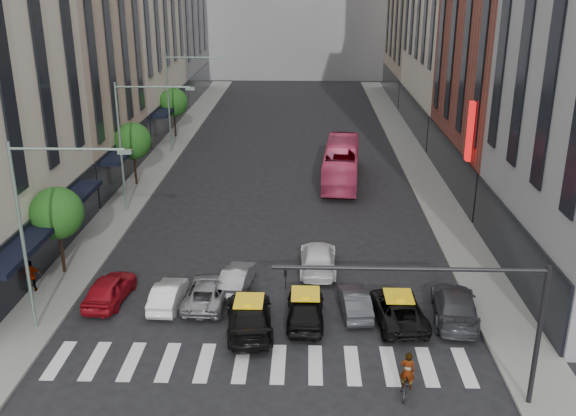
# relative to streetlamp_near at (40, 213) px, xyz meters

# --- Properties ---
(ground) EXTENTS (160.00, 160.00, 0.00)m
(ground) POSITION_rel_streetlamp_near_xyz_m (10.04, -4.00, -5.90)
(ground) COLOR black
(ground) RESTS_ON ground
(sidewalk_left) EXTENTS (3.00, 96.00, 0.15)m
(sidewalk_left) POSITION_rel_streetlamp_near_xyz_m (-1.46, 26.00, -5.83)
(sidewalk_left) COLOR slate
(sidewalk_left) RESTS_ON ground
(sidewalk_right) EXTENTS (3.00, 96.00, 0.15)m
(sidewalk_right) POSITION_rel_streetlamp_near_xyz_m (21.54, 26.00, -5.83)
(sidewalk_right) COLOR slate
(sidewalk_right) RESTS_ON ground
(building_left_b) EXTENTS (8.00, 16.00, 24.00)m
(building_left_b) POSITION_rel_streetlamp_near_xyz_m (-6.96, 24.00, 6.10)
(building_left_b) COLOR tan
(building_left_b) RESTS_ON ground
(building_right_b) EXTENTS (8.00, 18.00, 26.00)m
(building_right_b) POSITION_rel_streetlamp_near_xyz_m (27.04, 23.00, 7.10)
(building_right_b) COLOR brown
(building_right_b) RESTS_ON ground
(tree_near) EXTENTS (2.88, 2.88, 4.95)m
(tree_near) POSITION_rel_streetlamp_near_xyz_m (-1.76, 6.00, -2.25)
(tree_near) COLOR black
(tree_near) RESTS_ON sidewalk_left
(tree_mid) EXTENTS (2.88, 2.88, 4.95)m
(tree_mid) POSITION_rel_streetlamp_near_xyz_m (-1.76, 22.00, -2.25)
(tree_mid) COLOR black
(tree_mid) RESTS_ON sidewalk_left
(tree_far) EXTENTS (2.88, 2.88, 4.95)m
(tree_far) POSITION_rel_streetlamp_near_xyz_m (-1.76, 38.00, -2.25)
(tree_far) COLOR black
(tree_far) RESTS_ON sidewalk_left
(streetlamp_near) EXTENTS (5.38, 0.25, 9.00)m
(streetlamp_near) POSITION_rel_streetlamp_near_xyz_m (0.00, 0.00, 0.00)
(streetlamp_near) COLOR gray
(streetlamp_near) RESTS_ON sidewalk_left
(streetlamp_mid) EXTENTS (5.38, 0.25, 9.00)m
(streetlamp_mid) POSITION_rel_streetlamp_near_xyz_m (0.00, 16.00, 0.00)
(streetlamp_mid) COLOR gray
(streetlamp_mid) RESTS_ON sidewalk_left
(streetlamp_far) EXTENTS (5.38, 0.25, 9.00)m
(streetlamp_far) POSITION_rel_streetlamp_near_xyz_m (0.00, 32.00, 0.00)
(streetlamp_far) COLOR gray
(streetlamp_far) RESTS_ON sidewalk_left
(traffic_signal) EXTENTS (10.10, 0.20, 6.00)m
(traffic_signal) POSITION_rel_streetlamp_near_xyz_m (17.74, -5.00, -1.43)
(traffic_signal) COLOR black
(traffic_signal) RESTS_ON ground
(liberty_sign) EXTENTS (0.30, 0.70, 4.00)m
(liberty_sign) POSITION_rel_streetlamp_near_xyz_m (22.64, 16.00, 0.10)
(liberty_sign) COLOR red
(liberty_sign) RESTS_ON ground
(car_red) EXTENTS (2.04, 4.38, 1.45)m
(car_red) POSITION_rel_streetlamp_near_xyz_m (1.75, 2.89, -5.18)
(car_red) COLOR maroon
(car_red) RESTS_ON ground
(car_white_front) EXTENTS (1.47, 3.82, 1.24)m
(car_white_front) POSITION_rel_streetlamp_near_xyz_m (4.84, 2.54, -5.28)
(car_white_front) COLOR white
(car_white_front) RESTS_ON ground
(car_silver) EXTENTS (2.24, 4.60, 1.26)m
(car_silver) POSITION_rel_streetlamp_near_xyz_m (6.80, 2.87, -5.27)
(car_silver) COLOR gray
(car_silver) RESTS_ON ground
(taxi_left) EXTENTS (2.69, 5.43, 1.52)m
(taxi_left) POSITION_rel_streetlamp_near_xyz_m (9.15, 0.32, -5.15)
(taxi_left) COLOR black
(taxi_left) RESTS_ON ground
(taxi_center) EXTENTS (1.80, 4.41, 1.50)m
(taxi_center) POSITION_rel_streetlamp_near_xyz_m (11.79, 1.12, -5.15)
(taxi_center) COLOR black
(taxi_center) RESTS_ON ground
(car_grey_mid) EXTENTS (1.63, 3.86, 1.24)m
(car_grey_mid) POSITION_rel_streetlamp_near_xyz_m (14.23, 2.06, -5.28)
(car_grey_mid) COLOR #393C40
(car_grey_mid) RESTS_ON ground
(taxi_right) EXTENTS (2.69, 5.01, 1.34)m
(taxi_right) POSITION_rel_streetlamp_near_xyz_m (16.25, 1.31, -5.23)
(taxi_right) COLOR black
(taxi_right) RESTS_ON ground
(car_grey_curb) EXTENTS (2.67, 5.28, 1.47)m
(car_grey_curb) POSITION_rel_streetlamp_near_xyz_m (19.04, 1.66, -5.17)
(car_grey_curb) COLOR #393B40
(car_grey_curb) RESTS_ON ground
(car_row2_left) EXTENTS (1.83, 4.05, 1.29)m
(car_row2_left) POSITION_rel_streetlamp_near_xyz_m (8.13, 4.54, -5.26)
(car_row2_left) COLOR gray
(car_row2_left) RESTS_ON ground
(car_row2_right) EXTENTS (2.08, 5.00, 1.44)m
(car_row2_right) POSITION_rel_streetlamp_near_xyz_m (12.48, 6.99, -5.18)
(car_row2_right) COLOR white
(car_row2_right) RESTS_ON ground
(bus) EXTENTS (3.52, 11.30, 3.10)m
(bus) POSITION_rel_streetlamp_near_xyz_m (14.59, 23.74, -4.35)
(bus) COLOR #D9406D
(bus) RESTS_ON ground
(motorcycle) EXTENTS (1.11, 1.92, 0.95)m
(motorcycle) POSITION_rel_streetlamp_near_xyz_m (15.86, -4.44, -5.43)
(motorcycle) COLOR black
(motorcycle) RESTS_ON ground
(rider) EXTENTS (0.69, 0.55, 1.66)m
(rider) POSITION_rel_streetlamp_near_xyz_m (15.86, -4.44, -4.12)
(rider) COLOR gray
(rider) RESTS_ON motorcycle
(pedestrian_far) EXTENTS (1.08, 0.65, 1.72)m
(pedestrian_far) POSITION_rel_streetlamp_near_xyz_m (-2.56, 3.63, -4.89)
(pedestrian_far) COLOR gray
(pedestrian_far) RESTS_ON sidewalk_left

